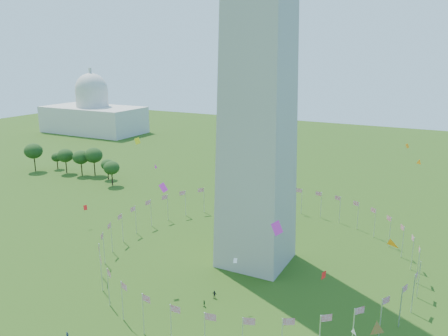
# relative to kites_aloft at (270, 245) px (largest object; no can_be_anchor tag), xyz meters

# --- Properties ---
(flag_ring) EXTENTS (80.24, 80.24, 9.00)m
(flag_ring) POSITION_rel_kites_aloft_xyz_m (-14.57, 27.79, -14.48)
(flag_ring) COLOR silver
(flag_ring) RESTS_ON ground
(capitol_building) EXTENTS (70.00, 35.00, 46.00)m
(capitol_building) POSITION_rel_kites_aloft_xyz_m (-194.57, 157.79, 4.02)
(capitol_building) COLOR beige
(capitol_building) RESTS_ON ground
(kites_aloft) EXTENTS (107.91, 67.72, 32.28)m
(kites_aloft) POSITION_rel_kites_aloft_xyz_m (0.00, 0.00, 0.00)
(kites_aloft) COLOR orange
(kites_aloft) RESTS_ON ground
(tree_line_west) EXTENTS (55.89, 16.14, 12.99)m
(tree_line_west) POSITION_rel_kites_aloft_xyz_m (-121.84, 68.33, -13.23)
(tree_line_west) COLOR #254C19
(tree_line_west) RESTS_ON ground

